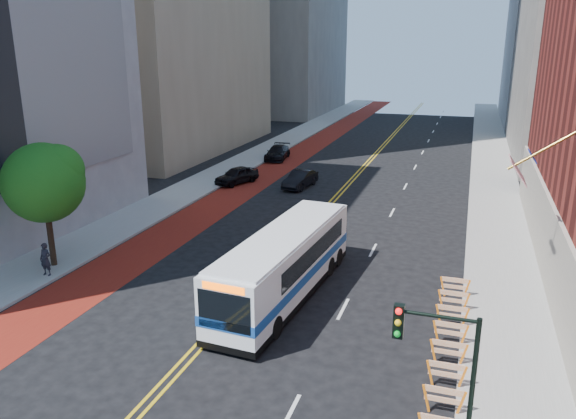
% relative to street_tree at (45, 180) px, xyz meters
% --- Properties ---
extents(ground, '(160.00, 160.00, 0.00)m').
position_rel_street_tree_xyz_m(ground, '(11.24, -6.04, -4.91)').
color(ground, black).
rests_on(ground, ground).
extents(sidewalk_left, '(4.00, 140.00, 0.15)m').
position_rel_street_tree_xyz_m(sidewalk_left, '(-0.76, 23.96, -4.84)').
color(sidewalk_left, gray).
rests_on(sidewalk_left, ground).
extents(sidewalk_right, '(4.00, 140.00, 0.15)m').
position_rel_street_tree_xyz_m(sidewalk_right, '(23.24, 23.96, -4.84)').
color(sidewalk_right, gray).
rests_on(sidewalk_right, ground).
extents(bus_lane_paint, '(3.60, 140.00, 0.01)m').
position_rel_street_tree_xyz_m(bus_lane_paint, '(3.14, 23.96, -4.91)').
color(bus_lane_paint, maroon).
rests_on(bus_lane_paint, ground).
extents(center_line_inner, '(0.14, 140.00, 0.01)m').
position_rel_street_tree_xyz_m(center_line_inner, '(11.06, 23.96, -4.91)').
color(center_line_inner, gold).
rests_on(center_line_inner, ground).
extents(center_line_outer, '(0.14, 140.00, 0.01)m').
position_rel_street_tree_xyz_m(center_line_outer, '(11.42, 23.96, -4.91)').
color(center_line_outer, gold).
rests_on(center_line_outer, ground).
extents(lane_dashes, '(0.14, 98.20, 0.01)m').
position_rel_street_tree_xyz_m(lane_dashes, '(16.04, 31.96, -4.90)').
color(lane_dashes, silver).
rests_on(lane_dashes, ground).
extents(construction_barriers, '(1.42, 10.91, 1.00)m').
position_rel_street_tree_xyz_m(construction_barriers, '(20.84, -2.62, -4.24)').
color(construction_barriers, orange).
rests_on(construction_barriers, ground).
extents(street_tree, '(4.20, 4.20, 6.70)m').
position_rel_street_tree_xyz_m(street_tree, '(0.00, 0.00, 0.00)').
color(street_tree, black).
rests_on(street_tree, sidewalk_left).
extents(traffic_signal, '(2.21, 0.34, 5.07)m').
position_rel_street_tree_xyz_m(traffic_signal, '(20.66, -9.55, -1.19)').
color(traffic_signal, black).
rests_on(traffic_signal, sidewalk_right).
extents(transit_bus, '(3.49, 12.03, 3.26)m').
position_rel_street_tree_xyz_m(transit_bus, '(13.06, 0.49, -3.21)').
color(transit_bus, white).
rests_on(transit_bus, ground).
extents(car_a, '(3.14, 4.61, 1.46)m').
position_rel_street_tree_xyz_m(car_a, '(2.02, 20.45, -4.18)').
color(car_a, black).
rests_on(car_a, ground).
extents(car_b, '(2.10, 4.49, 1.42)m').
position_rel_street_tree_xyz_m(car_b, '(7.63, 20.84, -4.20)').
color(car_b, black).
rests_on(car_b, ground).
extents(car_c, '(2.51, 5.09, 1.42)m').
position_rel_street_tree_xyz_m(car_c, '(1.96, 31.35, -4.20)').
color(car_c, black).
rests_on(car_c, ground).
extents(pedestrian, '(0.64, 0.42, 1.75)m').
position_rel_street_tree_xyz_m(pedestrian, '(0.59, -1.32, -3.89)').
color(pedestrian, black).
rests_on(pedestrian, sidewalk_left).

